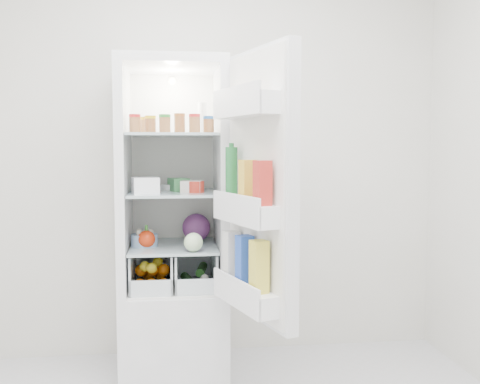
{
  "coord_description": "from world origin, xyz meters",
  "views": [
    {
      "loc": [
        -0.19,
        -1.88,
        1.3
      ],
      "look_at": [
        0.16,
        0.95,
        1.07
      ],
      "focal_mm": 40.0,
      "sensor_mm": 36.0,
      "label": 1
    }
  ],
  "objects": [
    {
      "name": "red_cabbage",
      "position": [
        -0.06,
        1.3,
        0.83
      ],
      "size": [
        0.17,
        0.17,
        0.17
      ],
      "primitive_type": "sphere",
      "color": "#5B1F5C",
      "rests_on": "shelf_low"
    },
    {
      "name": "veg_pile",
      "position": [
        -0.07,
        1.18,
        0.56
      ],
      "size": [
        0.16,
        0.3,
        0.1
      ],
      "color": "#1B4918",
      "rests_on": "refrigerator"
    },
    {
      "name": "foil_tray",
      "position": [
        -0.21,
        1.29,
        1.08
      ],
      "size": [
        0.16,
        0.13,
        0.04
      ],
      "primitive_type": "cube",
      "rotation": [
        0.0,
        0.0,
        -0.17
      ],
      "color": "#BABABE",
      "rests_on": "shelf_mid"
    },
    {
      "name": "crisper_left",
      "position": [
        -0.32,
        1.19,
        0.61
      ],
      "size": [
        0.23,
        0.46,
        0.22
      ],
      "primitive_type": null,
      "color": "silver",
      "rests_on": "refrigerator"
    },
    {
      "name": "tub_cream",
      "position": [
        -0.09,
        1.14,
        1.09
      ],
      "size": [
        0.14,
        0.14,
        0.07
      ],
      "primitive_type": "cube",
      "rotation": [
        0.0,
        0.0,
        -0.23
      ],
      "color": "beige",
      "rests_on": "shelf_mid"
    },
    {
      "name": "tub_white",
      "position": [
        -0.35,
        1.08,
        1.1
      ],
      "size": [
        0.16,
        0.16,
        0.09
      ],
      "primitive_type": "cube",
      "rotation": [
        0.0,
        0.0,
        0.19
      ],
      "color": "white",
      "rests_on": "shelf_mid"
    },
    {
      "name": "bell_pepper",
      "position": [
        -0.35,
        1.12,
        0.8
      ],
      "size": [
        0.1,
        0.1,
        0.1
      ],
      "primitive_type": "sphere",
      "color": "red",
      "rests_on": "shelf_low"
    },
    {
      "name": "salad_bag",
      "position": [
        -0.09,
        0.97,
        0.8
      ],
      "size": [
        0.1,
        0.1,
        0.1
      ],
      "primitive_type": "sphere",
      "color": "beige",
      "rests_on": "shelf_low"
    },
    {
      "name": "shelf_low",
      "position": [
        -0.2,
        1.19,
        0.74
      ],
      "size": [
        0.49,
        0.53,
        0.01
      ],
      "primitive_type": "cube",
      "color": "#9DB2B8",
      "rests_on": "refrigerator"
    },
    {
      "name": "mushroom_bowl",
      "position": [
        -0.36,
        1.17,
        0.78
      ],
      "size": [
        0.18,
        0.18,
        0.07
      ],
      "primitive_type": "cylinder",
      "rotation": [
        0.0,
        0.0,
        -0.25
      ],
      "color": "#89A8CD",
      "rests_on": "shelf_low"
    },
    {
      "name": "crisper_right",
      "position": [
        -0.08,
        1.19,
        0.61
      ],
      "size": [
        0.23,
        0.46,
        0.22
      ],
      "primitive_type": null,
      "color": "silver",
      "rests_on": "refrigerator"
    },
    {
      "name": "squeeze_bottle",
      "position": [
        -0.03,
        1.25,
        1.48
      ],
      "size": [
        0.07,
        0.07,
        0.18
      ],
      "primitive_type": "cylinder",
      "rotation": [
        0.0,
        0.0,
        -0.29
      ],
      "color": "white",
      "rests_on": "shelf_top"
    },
    {
      "name": "refrigerator",
      "position": [
        -0.2,
        1.25,
        0.67
      ],
      "size": [
        0.6,
        0.6,
        1.8
      ],
      "color": "silver",
      "rests_on": "ground"
    },
    {
      "name": "fridge_door",
      "position": [
        0.2,
        0.63,
        1.09
      ],
      "size": [
        0.33,
        0.59,
        1.3
      ],
      "rotation": [
        0.0,
        0.0,
        1.89
      ],
      "color": "silver",
      "rests_on": "refrigerator"
    },
    {
      "name": "shelf_mid",
      "position": [
        -0.2,
        1.19,
        1.05
      ],
      "size": [
        0.49,
        0.53,
        0.02
      ],
      "primitive_type": "cube",
      "color": "#9DB2B8",
      "rests_on": "refrigerator"
    },
    {
      "name": "room_walls",
      "position": [
        0.0,
        0.0,
        1.59
      ],
      "size": [
        3.02,
        3.02,
        2.61
      ],
      "color": "silver",
      "rests_on": "ground"
    },
    {
      "name": "citrus_pile",
      "position": [
        -0.32,
        1.17,
        0.58
      ],
      "size": [
        0.2,
        0.31,
        0.16
      ],
      "color": "orange",
      "rests_on": "refrigerator"
    },
    {
      "name": "condiment_jars",
      "position": [
        -0.22,
        1.1,
        1.43
      ],
      "size": [
        0.46,
        0.32,
        0.08
      ],
      "color": "#B21919",
      "rests_on": "shelf_top"
    },
    {
      "name": "shelf_top",
      "position": [
        -0.2,
        1.19,
        1.38
      ],
      "size": [
        0.49,
        0.53,
        0.02
      ],
      "primitive_type": "cube",
      "color": "#9DB2B8",
      "rests_on": "refrigerator"
    },
    {
      "name": "tin_red",
      "position": [
        -0.07,
        1.11,
        1.09
      ],
      "size": [
        0.12,
        0.12,
        0.06
      ],
      "primitive_type": "cylinder",
      "rotation": [
        0.0,
        0.0,
        0.26
      ],
      "color": "#B4281B",
      "rests_on": "shelf_mid"
    },
    {
      "name": "tub_green",
      "position": [
        -0.17,
        1.23,
        1.09
      ],
      "size": [
        0.13,
        0.15,
        0.07
      ],
      "primitive_type": "cube",
      "rotation": [
        0.0,
        0.0,
        0.32
      ],
      "color": "#3F8C4E",
      "rests_on": "shelf_mid"
    }
  ]
}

